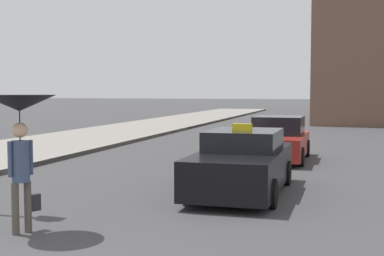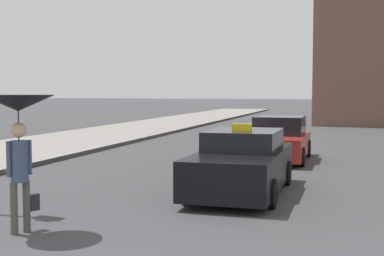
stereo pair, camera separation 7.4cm
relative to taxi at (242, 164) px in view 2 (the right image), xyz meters
The scene contains 3 objects.
taxi is the anchor object (origin of this frame).
sedan_red 6.09m from the taxi, 89.21° to the left, with size 1.91×4.18×1.48m.
pedestrian_with_umbrella 5.38m from the taxi, 122.63° to the right, with size 1.17×1.17×2.27m.
Camera 2 is at (4.39, -4.10, 2.33)m, focal length 50.00 mm.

